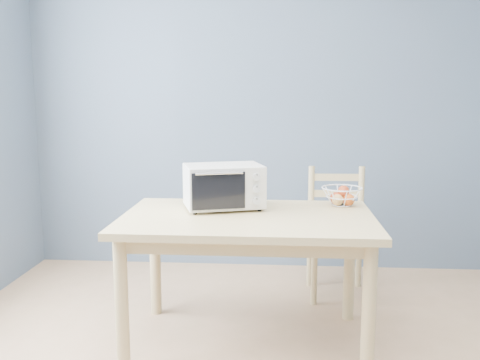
# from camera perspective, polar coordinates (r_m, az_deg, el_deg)

# --- Properties ---
(room) EXTENTS (4.01, 4.51, 2.61)m
(room) POSITION_cam_1_polar(r_m,az_deg,el_deg) (2.07, 3.67, 5.86)
(room) COLOR tan
(room) RESTS_ON ground
(dining_table) EXTENTS (1.40, 0.90, 0.75)m
(dining_table) POSITION_cam_1_polar(r_m,az_deg,el_deg) (3.00, 0.82, -5.67)
(dining_table) COLOR tan
(dining_table) RESTS_ON ground
(toaster_oven) EXTENTS (0.51, 0.44, 0.26)m
(toaster_oven) POSITION_cam_1_polar(r_m,az_deg,el_deg) (3.12, -2.06, -0.63)
(toaster_oven) COLOR silver
(toaster_oven) RESTS_ON dining_table
(fruit_basket) EXTENTS (0.28, 0.28, 0.12)m
(fruit_basket) POSITION_cam_1_polar(r_m,az_deg,el_deg) (3.28, 10.78, -1.69)
(fruit_basket) COLOR white
(fruit_basket) RESTS_ON dining_table
(dining_chair) EXTENTS (0.43, 0.43, 0.90)m
(dining_chair) POSITION_cam_1_polar(r_m,az_deg,el_deg) (3.87, 10.37, -5.55)
(dining_chair) COLOR tan
(dining_chair) RESTS_ON ground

